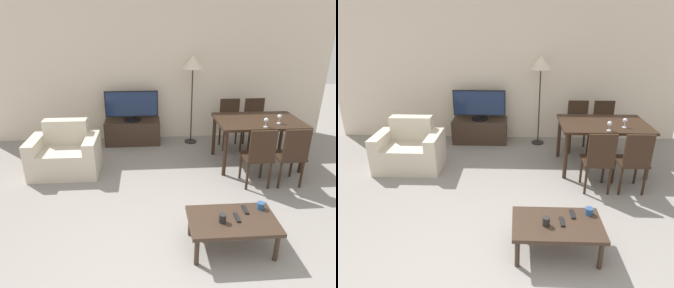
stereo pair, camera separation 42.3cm
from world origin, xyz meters
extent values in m
cube|color=beige|center=(0.00, 3.93, 1.35)|extent=(6.88, 0.06, 2.70)
cube|color=beige|center=(-1.52, 2.44, 0.21)|extent=(0.68, 0.70, 0.41)
cube|color=beige|center=(-1.52, 2.69, 0.61)|extent=(0.68, 0.20, 0.39)
cube|color=beige|center=(-1.95, 2.44, 0.30)|extent=(0.18, 0.70, 0.59)
cube|color=beige|center=(-1.09, 2.44, 0.30)|extent=(0.18, 0.70, 0.59)
cube|color=#38281E|center=(-0.50, 3.63, 0.23)|extent=(1.06, 0.46, 0.47)
cylinder|color=black|center=(-0.50, 3.63, 0.48)|extent=(0.32, 0.32, 0.03)
cylinder|color=black|center=(-0.50, 3.63, 0.52)|extent=(0.04, 0.04, 0.05)
cube|color=black|center=(-0.50, 3.63, 0.80)|extent=(1.01, 0.04, 0.50)
cube|color=#19284C|center=(-0.50, 3.61, 0.80)|extent=(0.97, 0.01, 0.46)
cube|color=#38281E|center=(0.65, 0.57, 0.34)|extent=(0.92, 0.56, 0.04)
cylinder|color=#38281E|center=(0.24, 0.35, 0.16)|extent=(0.05, 0.05, 0.32)
cylinder|color=#38281E|center=(1.05, 0.35, 0.16)|extent=(0.05, 0.05, 0.32)
cylinder|color=#38281E|center=(0.24, 0.79, 0.16)|extent=(0.05, 0.05, 0.32)
cylinder|color=#38281E|center=(1.05, 0.79, 0.16)|extent=(0.05, 0.05, 0.32)
cube|color=black|center=(1.59, 2.57, 0.76)|extent=(1.36, 0.92, 0.04)
cylinder|color=black|center=(0.97, 2.17, 0.37)|extent=(0.06, 0.06, 0.74)
cylinder|color=black|center=(2.21, 2.17, 0.37)|extent=(0.06, 0.06, 0.74)
cylinder|color=black|center=(0.97, 2.97, 0.37)|extent=(0.06, 0.06, 0.74)
cylinder|color=black|center=(2.21, 2.97, 0.37)|extent=(0.06, 0.06, 0.74)
cube|color=black|center=(1.35, 1.88, 0.44)|extent=(0.40, 0.40, 0.04)
cylinder|color=black|center=(1.19, 2.04, 0.21)|extent=(0.04, 0.04, 0.42)
cylinder|color=black|center=(1.51, 2.04, 0.21)|extent=(0.04, 0.04, 0.42)
cylinder|color=black|center=(1.19, 1.72, 0.21)|extent=(0.04, 0.04, 0.42)
cylinder|color=black|center=(1.51, 1.72, 0.21)|extent=(0.04, 0.04, 0.42)
cube|color=black|center=(1.35, 1.70, 0.68)|extent=(0.37, 0.04, 0.45)
cube|color=black|center=(1.83, 3.26, 0.44)|extent=(0.40, 0.40, 0.04)
cylinder|color=black|center=(1.67, 3.09, 0.21)|extent=(0.04, 0.04, 0.42)
cylinder|color=black|center=(1.99, 3.09, 0.21)|extent=(0.04, 0.04, 0.42)
cylinder|color=black|center=(1.67, 3.42, 0.21)|extent=(0.04, 0.04, 0.42)
cylinder|color=black|center=(1.99, 3.42, 0.21)|extent=(0.04, 0.04, 0.42)
cube|color=black|center=(1.83, 3.44, 0.68)|extent=(0.37, 0.04, 0.45)
cube|color=black|center=(1.83, 1.88, 0.44)|extent=(0.40, 0.40, 0.04)
cylinder|color=black|center=(1.67, 2.04, 0.21)|extent=(0.04, 0.04, 0.42)
cylinder|color=black|center=(1.99, 2.04, 0.21)|extent=(0.04, 0.04, 0.42)
cylinder|color=black|center=(1.67, 1.72, 0.21)|extent=(0.04, 0.04, 0.42)
cylinder|color=black|center=(1.99, 1.72, 0.21)|extent=(0.04, 0.04, 0.42)
cube|color=black|center=(1.83, 1.70, 0.68)|extent=(0.37, 0.04, 0.45)
cube|color=black|center=(1.35, 3.26, 0.44)|extent=(0.40, 0.40, 0.04)
cylinder|color=black|center=(1.19, 3.09, 0.21)|extent=(0.04, 0.04, 0.42)
cylinder|color=black|center=(1.51, 3.09, 0.21)|extent=(0.04, 0.04, 0.42)
cylinder|color=black|center=(1.19, 3.42, 0.21)|extent=(0.04, 0.04, 0.42)
cylinder|color=black|center=(1.51, 3.42, 0.21)|extent=(0.04, 0.04, 0.42)
cube|color=black|center=(1.35, 3.44, 0.68)|extent=(0.37, 0.04, 0.45)
cylinder|color=black|center=(0.65, 3.59, 0.01)|extent=(0.24, 0.24, 0.02)
cylinder|color=black|center=(0.65, 3.59, 0.74)|extent=(0.02, 0.02, 1.42)
cone|color=beige|center=(0.65, 3.59, 1.57)|extent=(0.39, 0.39, 0.24)
cube|color=black|center=(0.70, 0.58, 0.37)|extent=(0.04, 0.15, 0.02)
cube|color=black|center=(0.82, 0.71, 0.37)|extent=(0.04, 0.15, 0.02)
cylinder|color=black|center=(0.53, 0.53, 0.41)|extent=(0.07, 0.07, 0.09)
cylinder|color=navy|center=(1.00, 0.73, 0.40)|extent=(0.08, 0.08, 0.08)
cylinder|color=silver|center=(1.84, 2.36, 0.78)|extent=(0.06, 0.06, 0.01)
cylinder|color=silver|center=(1.84, 2.36, 0.82)|extent=(0.01, 0.01, 0.07)
sphere|color=silver|center=(1.84, 2.36, 0.89)|extent=(0.07, 0.07, 0.07)
cylinder|color=silver|center=(1.57, 2.21, 0.78)|extent=(0.06, 0.06, 0.01)
cylinder|color=silver|center=(1.57, 2.21, 0.82)|extent=(0.01, 0.01, 0.07)
sphere|color=silver|center=(1.57, 2.21, 0.89)|extent=(0.07, 0.07, 0.07)
camera|label=1|loc=(-0.21, -1.94, 2.28)|focal=32.00mm
camera|label=2|loc=(0.21, -1.95, 2.28)|focal=32.00mm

